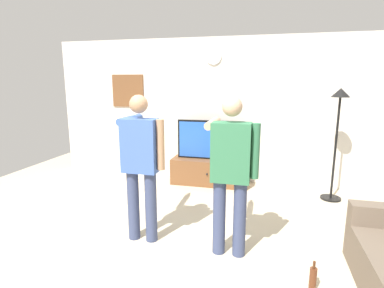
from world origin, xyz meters
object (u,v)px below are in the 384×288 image
television (210,140)px  wall_clock (214,57)px  framed_picture (128,91)px  floor_lamp (338,121)px  person_standing_nearer_couch (231,168)px  person_standing_nearer_lamp (141,160)px  beverage_bottle (313,279)px  tv_stand (209,172)px

television → wall_clock: 1.52m
framed_picture → floor_lamp: bearing=-8.2°
wall_clock → person_standing_nearer_couch: 2.97m
person_standing_nearer_lamp → person_standing_nearer_couch: (1.06, -0.07, -0.00)m
person_standing_nearer_lamp → person_standing_nearer_couch: same height
framed_picture → person_standing_nearer_couch: (2.39, -2.56, -0.72)m
television → beverage_bottle: television is taller
wall_clock → beverage_bottle: 4.02m
wall_clock → person_standing_nearer_lamp: 2.86m
floor_lamp → person_standing_nearer_lamp: (-2.48, -1.95, -0.29)m
tv_stand → beverage_bottle: bearing=-61.2°
tv_stand → floor_lamp: (2.08, -0.26, 1.05)m
person_standing_nearer_lamp → wall_clock: bearing=80.9°
framed_picture → person_standing_nearer_lamp: size_ratio=0.38×
television → floor_lamp: size_ratio=0.68×
television → person_standing_nearer_couch: size_ratio=0.70×
person_standing_nearer_couch → beverage_bottle: size_ratio=5.94×
person_standing_nearer_lamp → beverage_bottle: 2.15m
beverage_bottle → person_standing_nearer_lamp: bearing=164.9°
television → floor_lamp: 2.15m
beverage_bottle → television: bearing=118.4°
television → framed_picture: size_ratio=1.86×
framed_picture → beverage_bottle: bearing=-43.0°
television → person_standing_nearer_lamp: bearing=-100.1°
framed_picture → beverage_bottle: 4.69m
floor_lamp → beverage_bottle: (-0.59, -2.46, -1.17)m
television → tv_stand: bearing=-90.0°
wall_clock → person_standing_nearer_lamp: size_ratio=0.16×
tv_stand → person_standing_nearer_lamp: bearing=-100.3°
television → person_standing_nearer_couch: 2.41m
beverage_bottle → tv_stand: bearing=118.8°
person_standing_nearer_couch → beverage_bottle: 1.29m
wall_clock → person_standing_nearer_couch: size_ratio=0.16×
framed_picture → person_standing_nearer_lamp: framed_picture is taller
wall_clock → person_standing_nearer_couch: wall_clock is taller
floor_lamp → beverage_bottle: size_ratio=6.10×
beverage_bottle → framed_picture: bearing=137.0°
person_standing_nearer_couch → tv_stand: bearing=106.1°
floor_lamp → tv_stand: bearing=173.0°
wall_clock → framed_picture: (-1.73, 0.00, -0.62)m
television → framed_picture: (-1.73, 0.25, 0.88)m
tv_stand → person_standing_nearer_couch: (0.66, -2.27, 0.76)m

